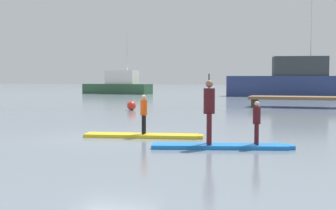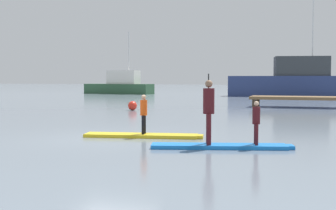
{
  "view_description": "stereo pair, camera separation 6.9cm",
  "coord_description": "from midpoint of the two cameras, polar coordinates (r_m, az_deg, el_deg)",
  "views": [
    {
      "loc": [
        5.75,
        -12.31,
        1.79
      ],
      "look_at": [
        1.36,
        1.28,
        0.96
      ],
      "focal_mm": 48.29,
      "sensor_mm": 36.0,
      "label": 1
    },
    {
      "loc": [
        5.81,
        -12.29,
        1.79
      ],
      "look_at": [
        1.36,
        1.28,
        0.96
      ],
      "focal_mm": 48.29,
      "sensor_mm": 36.0,
      "label": 2
    }
  ],
  "objects": [
    {
      "name": "paddler_child_solo",
      "position": [
        13.8,
        -3.21,
        -0.88
      ],
      "size": [
        0.25,
        0.41,
        1.2
      ],
      "color": "black",
      "rests_on": "paddleboard_near"
    },
    {
      "name": "mooring_buoy_near",
      "position": [
        25.7,
        -4.7,
        -0.08
      ],
      "size": [
        0.52,
        0.52,
        0.52
      ],
      "primitive_type": "sphere",
      "color": "red",
      "rests_on": "ground"
    },
    {
      "name": "fishing_boat_green_midground",
      "position": [
        53.58,
        -6.31,
        2.49
      ],
      "size": [
        8.68,
        3.26,
        7.26
      ],
      "color": "#2D5638",
      "rests_on": "ground"
    },
    {
      "name": "paddler_adult",
      "position": [
        11.64,
        5.05,
        -0.31
      ],
      "size": [
        0.36,
        0.51,
        1.82
      ],
      "color": "#4C1419",
      "rests_on": "paddleboard_far"
    },
    {
      "name": "fishing_boat_white_large",
      "position": [
        47.32,
        15.06,
        2.94
      ],
      "size": [
        12.32,
        4.96,
        11.86
      ],
      "color": "navy",
      "rests_on": "ground"
    },
    {
      "name": "ground_plane",
      "position": [
        13.71,
        -7.25,
        -4.19
      ],
      "size": [
        240.0,
        240.0,
        0.0
      ],
      "primitive_type": "plane",
      "color": "slate"
    },
    {
      "name": "paddleboard_near",
      "position": [
        13.87,
        -3.26,
        -3.88
      ],
      "size": [
        3.68,
        1.28,
        0.1
      ],
      "color": "gold",
      "rests_on": "ground"
    },
    {
      "name": "paddler_child_front",
      "position": [
        11.79,
        10.96,
        -1.9
      ],
      "size": [
        0.24,
        0.39,
        1.15
      ],
      "color": "#4C1419",
      "rests_on": "paddleboard_far"
    },
    {
      "name": "paddleboard_far",
      "position": [
        11.76,
        6.67,
        -5.19
      ],
      "size": [
        3.65,
        1.52,
        0.1
      ],
      "color": "blue",
      "rests_on": "ground"
    }
  ]
}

